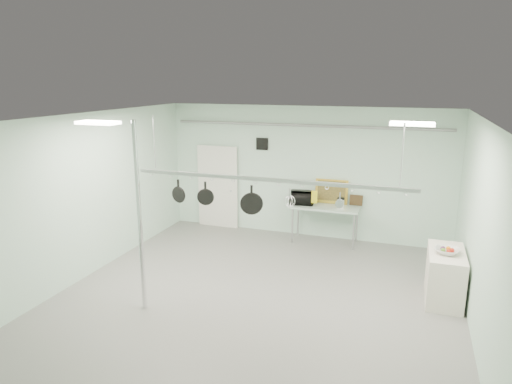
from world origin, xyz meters
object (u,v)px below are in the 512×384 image
at_px(pot_rack, 267,178).
at_px(skillet_left, 178,190).
at_px(chrome_pole, 139,219).
at_px(prep_table, 325,209).
at_px(fruit_bowl, 447,251).
at_px(skillet_right, 252,200).
at_px(skillet_mid, 205,193).
at_px(microwave, 302,198).
at_px(side_cabinet, 445,276).
at_px(coffee_canister, 341,204).

relative_size(pot_rack, skillet_left, 12.01).
relative_size(chrome_pole, prep_table, 2.00).
xyz_separation_m(pot_rack, fruit_bowl, (2.93, 1.00, -1.28)).
xyz_separation_m(prep_table, skillet_right, (-0.67, -3.30, 1.00)).
distance_m(pot_rack, skillet_mid, 1.18).
distance_m(chrome_pole, microwave, 4.57).
bearing_deg(microwave, side_cabinet, 138.49).
relative_size(pot_rack, fruit_bowl, 11.87).
distance_m(fruit_bowl, skillet_right, 3.47).
bearing_deg(pot_rack, skillet_mid, 180.00).
distance_m(side_cabinet, skillet_right, 3.67).
bearing_deg(skillet_right, side_cabinet, -1.04).
bearing_deg(skillet_mid, fruit_bowl, -1.89).
distance_m(pot_rack, skillet_left, 1.69).
bearing_deg(side_cabinet, prep_table, 139.21).
height_order(side_cabinet, skillet_mid, skillet_mid).
distance_m(prep_table, skillet_left, 4.03).
distance_m(side_cabinet, fruit_bowl, 0.51).
relative_size(skillet_left, skillet_mid, 0.94).
xyz_separation_m(microwave, fruit_bowl, (3.10, -2.29, -0.11)).
relative_size(microwave, skillet_right, 1.09).
distance_m(pot_rack, coffee_canister, 3.53).
bearing_deg(pot_rack, prep_table, 83.09).
distance_m(microwave, fruit_bowl, 3.86).
bearing_deg(coffee_canister, skillet_left, -127.00).
distance_m(chrome_pole, side_cabinet, 5.37).
height_order(side_cabinet, microwave, microwave).
relative_size(prep_table, coffee_canister, 7.43).
bearing_deg(coffee_canister, chrome_pole, -122.94).
bearing_deg(prep_table, pot_rack, -96.91).
height_order(skillet_left, skillet_right, same).
bearing_deg(chrome_pole, skillet_right, 28.93).
bearing_deg(skillet_right, skillet_left, 160.11).
height_order(chrome_pole, pot_rack, chrome_pole).
distance_m(prep_table, skillet_right, 3.51).
bearing_deg(fruit_bowl, pot_rack, -161.14).
height_order(prep_table, skillet_right, skillet_right).
distance_m(prep_table, pot_rack, 3.61).
bearing_deg(skillet_left, coffee_canister, 65.73).
bearing_deg(skillet_left, pot_rack, 12.73).
bearing_deg(skillet_right, prep_table, 58.61).
bearing_deg(skillet_right, fruit_bowl, -2.53).
relative_size(side_cabinet, skillet_left, 3.00).
relative_size(skillet_left, skillet_right, 0.78).
bearing_deg(microwave, skillet_left, 59.26).
height_order(microwave, skillet_mid, skillet_mid).
bearing_deg(fruit_bowl, skillet_left, -167.69).
height_order(pot_rack, fruit_bowl, pot_rack).
bearing_deg(skillet_left, skillet_right, 12.73).
relative_size(fruit_bowl, skillet_left, 1.01).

